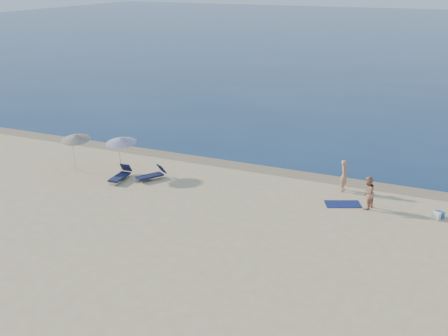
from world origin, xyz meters
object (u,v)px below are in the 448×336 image
object	(u,v)px
person_right	(368,193)
blue_cooler	(439,214)
umbrella_near	(121,140)
person_left	(344,176)

from	to	relation	value
person_right	blue_cooler	distance (m)	3.56
person_right	umbrella_near	distance (m)	14.32
person_left	blue_cooler	distance (m)	5.37
person_left	person_right	bearing A→B (deg)	-142.39
person_left	blue_cooler	size ratio (longest dim) A/B	4.19
person_left	person_right	distance (m)	2.53
person_left	blue_cooler	world-z (taller)	person_left
umbrella_near	person_left	bearing A→B (deg)	4.32
person_right	blue_cooler	world-z (taller)	person_right
person_left	blue_cooler	bearing A→B (deg)	-109.34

